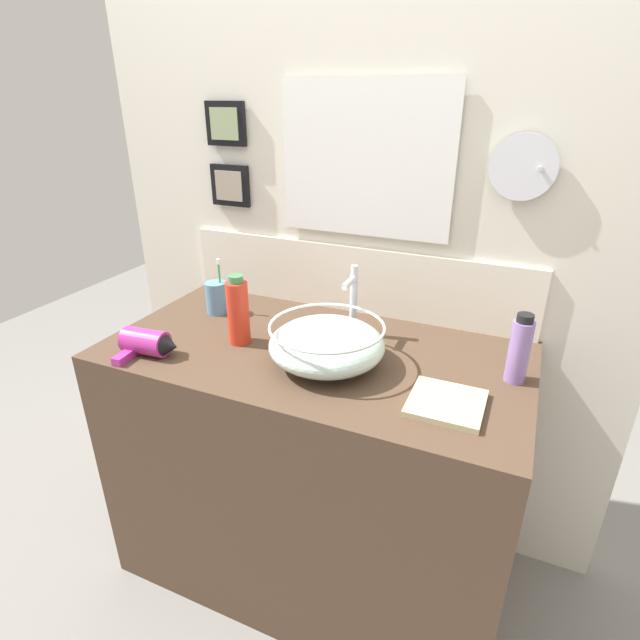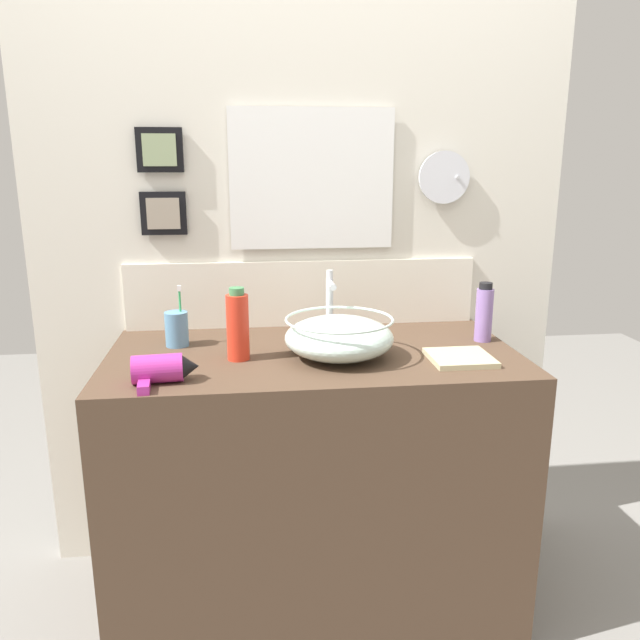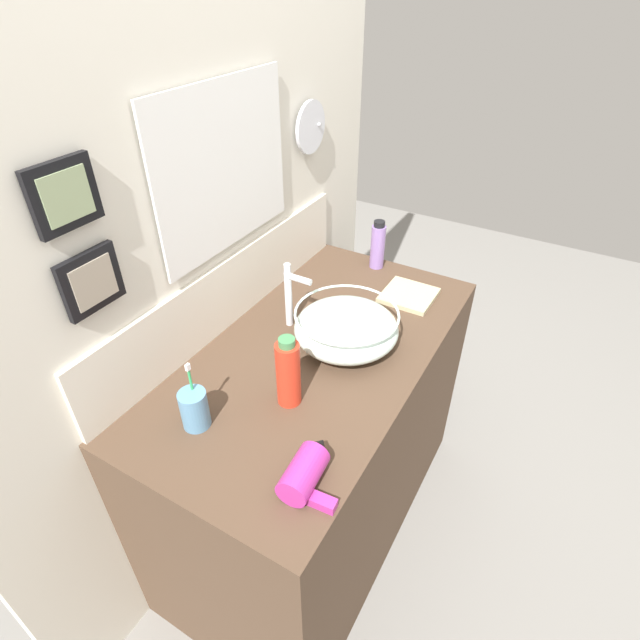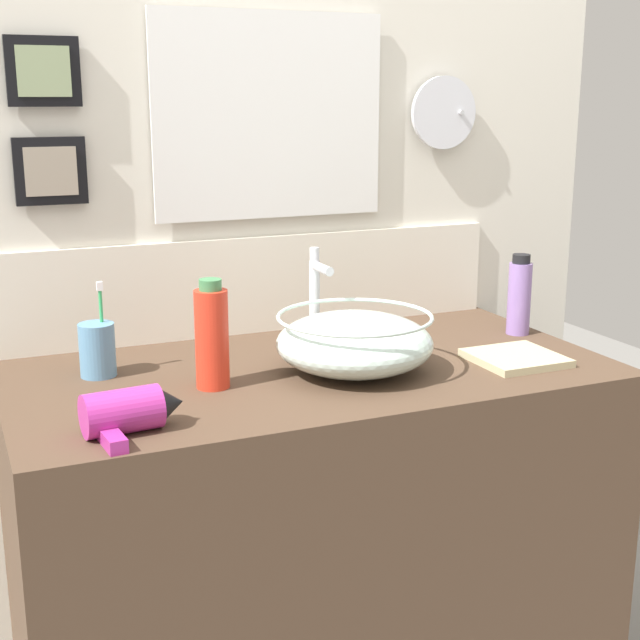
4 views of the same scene
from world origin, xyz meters
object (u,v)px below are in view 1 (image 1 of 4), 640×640
at_px(hand_towel, 446,403).
at_px(hair_drier, 149,343).
at_px(shampoo_bottle, 519,350).
at_px(glass_bowl_sink, 327,344).
at_px(toothbrush_cup, 217,297).
at_px(spray_bottle, 238,311).
at_px(faucet, 353,298).

bearing_deg(hand_towel, hair_drier, -174.26).
bearing_deg(shampoo_bottle, hair_drier, -164.25).
distance_m(hair_drier, shampoo_bottle, 1.02).
bearing_deg(glass_bowl_sink, toothbrush_cup, 159.64).
bearing_deg(toothbrush_cup, spray_bottle, -40.04).
height_order(faucet, shampoo_bottle, faucet).
bearing_deg(hair_drier, glass_bowl_sink, 17.66).
xyz_separation_m(spray_bottle, shampoo_bottle, (0.79, 0.10, -0.01)).
bearing_deg(hand_towel, toothbrush_cup, 163.13).
bearing_deg(shampoo_bottle, glass_bowl_sink, -166.20).
distance_m(toothbrush_cup, shampoo_bottle, 0.98).
bearing_deg(spray_bottle, faucet, 31.48).
distance_m(faucet, toothbrush_cup, 0.50).
bearing_deg(hair_drier, hand_towel, 5.74).
bearing_deg(glass_bowl_sink, shampoo_bottle, 13.80).
relative_size(faucet, spray_bottle, 1.06).
xyz_separation_m(glass_bowl_sink, shampoo_bottle, (0.49, 0.12, 0.03)).
xyz_separation_m(toothbrush_cup, shampoo_bottle, (0.98, -0.06, 0.04)).
relative_size(hair_drier, spray_bottle, 0.83).
bearing_deg(spray_bottle, shampoo_bottle, 7.32).
bearing_deg(spray_bottle, hair_drier, -138.10).
height_order(toothbrush_cup, hand_towel, toothbrush_cup).
height_order(toothbrush_cup, shampoo_bottle, same).
bearing_deg(hair_drier, faucet, 35.98).
xyz_separation_m(hair_drier, hand_towel, (0.84, 0.08, -0.03)).
bearing_deg(hand_towel, glass_bowl_sink, 168.26).
height_order(faucet, toothbrush_cup, faucet).
height_order(glass_bowl_sink, toothbrush_cup, toothbrush_cup).
distance_m(shampoo_bottle, hand_towel, 0.25).
bearing_deg(faucet, glass_bowl_sink, -90.00).
height_order(spray_bottle, shampoo_bottle, spray_bottle).
xyz_separation_m(faucet, hair_drier, (-0.49, -0.36, -0.09)).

